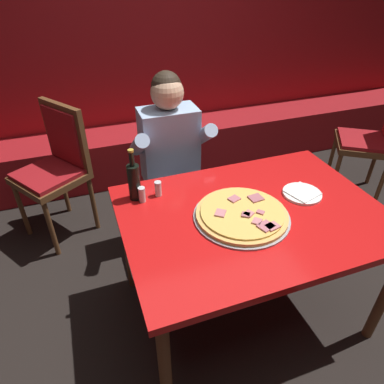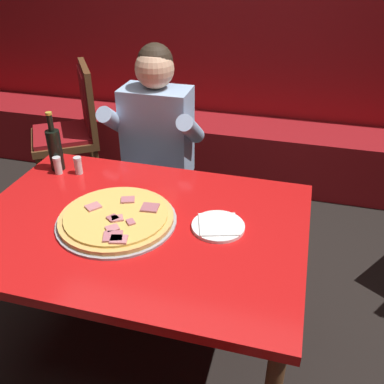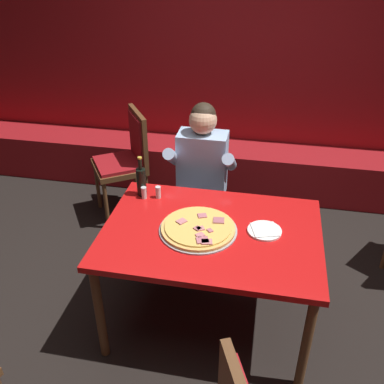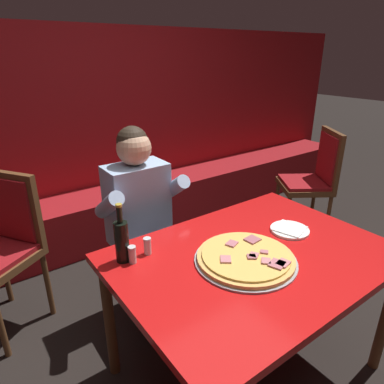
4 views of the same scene
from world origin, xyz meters
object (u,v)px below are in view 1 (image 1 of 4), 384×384
main_dining_table (252,223)px  diner_seated_blue_shirt (173,161)px  plate_white_paper (302,193)px  pizza (242,214)px  beer_bottle (134,181)px  shaker_oregano (142,195)px  dining_chair_side_aisle (57,162)px  dining_chair_far_right (377,134)px  shaker_red_pepper_flakes (158,189)px

main_dining_table → diner_seated_blue_shirt: size_ratio=1.05×
plate_white_paper → diner_seated_blue_shirt: (-0.52, 0.70, -0.07)m
plate_white_paper → diner_seated_blue_shirt: 0.87m
pizza → diner_seated_blue_shirt: size_ratio=0.38×
plate_white_paper → pizza: bearing=-170.4°
beer_bottle → plate_white_paper: bearing=-17.8°
beer_bottle → shaker_oregano: size_ratio=3.40×
shaker_oregano → diner_seated_blue_shirt: size_ratio=0.07×
pizza → dining_chair_side_aisle: (-0.88, 1.22, -0.18)m
dining_chair_far_right → diner_seated_blue_shirt: bearing=-178.3°
shaker_red_pepper_flakes → dining_chair_side_aisle: 1.06m
main_dining_table → diner_seated_blue_shirt: (-0.20, 0.75, 0.02)m
beer_bottle → diner_seated_blue_shirt: size_ratio=0.23×
shaker_red_pepper_flakes → diner_seated_blue_shirt: size_ratio=0.07×
pizza → dining_chair_side_aisle: size_ratio=0.48×
plate_white_paper → shaker_red_pepper_flakes: shaker_red_pepper_flakes is taller
main_dining_table → plate_white_paper: plate_white_paper is taller
main_dining_table → dining_chair_side_aisle: size_ratio=1.33×
plate_white_paper → dining_chair_far_right: 1.52m
plate_white_paper → dining_chair_side_aisle: size_ratio=0.21×
shaker_red_pepper_flakes → shaker_oregano: bearing=-165.0°
pizza → dining_chair_side_aisle: bearing=125.8°
main_dining_table → plate_white_paper: 0.34m
pizza → beer_bottle: beer_bottle is taller
plate_white_paper → shaker_oregano: bearing=164.3°
shaker_red_pepper_flakes → dining_chair_far_right: bearing=13.5°
pizza → dining_chair_far_right: 1.90m
pizza → beer_bottle: (-0.46, 0.34, 0.09)m
main_dining_table → beer_bottle: (-0.54, 0.32, 0.19)m
diner_seated_blue_shirt → shaker_oregano: bearing=-124.0°
beer_bottle → diner_seated_blue_shirt: 0.57m
plate_white_paper → shaker_red_pepper_flakes: 0.79m
main_dining_table → shaker_oregano: 0.60m
plate_white_paper → dining_chair_side_aisle: bearing=138.0°
main_dining_table → shaker_oregano: (-0.51, 0.28, 0.12)m
pizza → dining_chair_far_right: dining_chair_far_right is taller
main_dining_table → dining_chair_far_right: 1.82m
main_dining_table → dining_chair_far_right: size_ratio=1.31×
beer_bottle → dining_chair_side_aisle: bearing=115.6°
pizza → diner_seated_blue_shirt: (-0.12, 0.77, -0.08)m
pizza → shaker_oregano: (-0.44, 0.30, 0.02)m
pizza → plate_white_paper: bearing=9.6°
beer_bottle → shaker_red_pepper_flakes: size_ratio=3.40×
beer_bottle → dining_chair_side_aisle: (-0.42, 0.88, -0.28)m
beer_bottle → shaker_oregano: (0.03, -0.04, -0.07)m
main_dining_table → shaker_oregano: bearing=151.2°
dining_chair_far_right → dining_chair_side_aisle: dining_chair_far_right is taller
pizza → plate_white_paper: (0.40, 0.07, -0.01)m
pizza → beer_bottle: bearing=143.3°
pizza → beer_bottle: 0.58m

